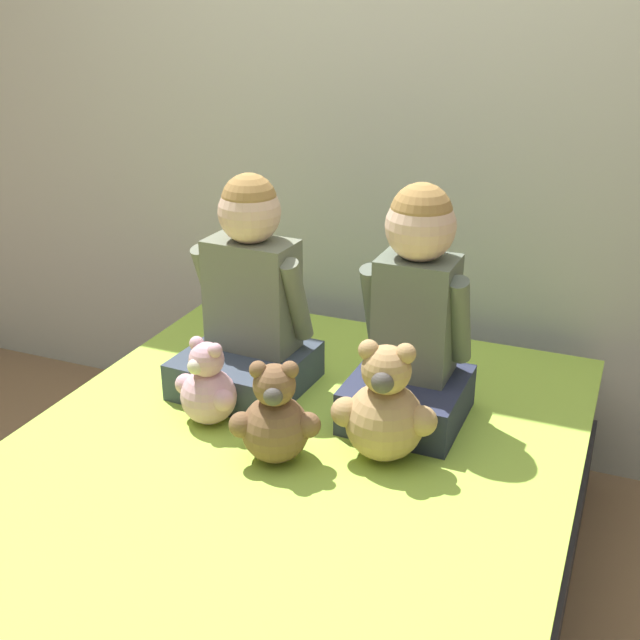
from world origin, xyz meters
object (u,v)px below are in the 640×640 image
at_px(bed, 270,552).
at_px(child_on_left, 249,302).
at_px(child_on_right, 414,318).
at_px(teddy_bear_held_by_right_child, 385,410).
at_px(teddy_bear_held_by_left_child, 208,388).
at_px(teddy_bear_between_children, 275,419).

xyz_separation_m(bed, child_on_left, (-0.26, 0.42, 0.51)).
distance_m(bed, child_on_left, 0.71).
xyz_separation_m(bed, child_on_right, (0.24, 0.42, 0.53)).
bearing_deg(child_on_right, teddy_bear_held_by_right_child, -89.28).
relative_size(bed, teddy_bear_held_by_right_child, 6.19).
height_order(teddy_bear_held_by_left_child, teddy_bear_between_children, teddy_bear_between_children).
bearing_deg(child_on_left, teddy_bear_between_children, -51.48).
bearing_deg(bed, teddy_bear_held_by_right_child, 37.47).
distance_m(bed, teddy_bear_held_by_left_child, 0.46).
distance_m(teddy_bear_held_by_left_child, teddy_bear_held_by_right_child, 0.50).
relative_size(teddy_bear_held_by_left_child, teddy_bear_between_children, 0.90).
height_order(bed, teddy_bear_held_by_right_child, teddy_bear_held_by_right_child).
relative_size(child_on_right, teddy_bear_between_children, 2.39).
xyz_separation_m(child_on_right, teddy_bear_held_by_left_child, (-0.50, -0.25, -0.19)).
bearing_deg(teddy_bear_between_children, teddy_bear_held_by_right_child, 3.13).
bearing_deg(teddy_bear_between_children, teddy_bear_held_by_left_child, 136.25).
bearing_deg(teddy_bear_held_by_right_child, child_on_left, 145.60).
relative_size(child_on_left, teddy_bear_held_by_left_child, 2.58).
height_order(child_on_left, teddy_bear_held_by_right_child, child_on_left).
distance_m(child_on_left, teddy_bear_held_by_right_child, 0.57).
distance_m(child_on_right, teddy_bear_between_children, 0.47).
xyz_separation_m(teddy_bear_held_by_left_child, teddy_bear_between_children, (0.25, -0.10, 0.01)).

